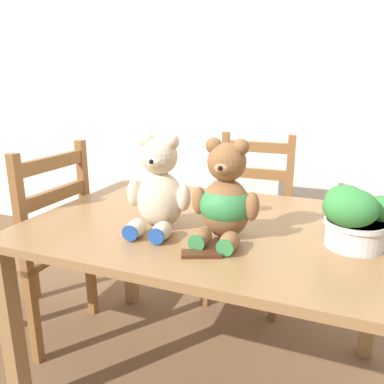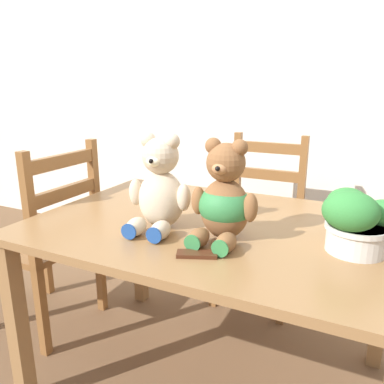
# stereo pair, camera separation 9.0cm
# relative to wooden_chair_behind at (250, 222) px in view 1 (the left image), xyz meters

# --- Properties ---
(wall_back) EXTENTS (8.00, 0.04, 2.60)m
(wall_back) POSITION_rel_wooden_chair_behind_xyz_m (0.02, 0.56, 0.84)
(wall_back) COLOR silver
(wall_back) RESTS_ON ground_plane
(dining_table) EXTENTS (1.35, 0.94, 0.72)m
(dining_table) POSITION_rel_wooden_chair_behind_xyz_m (0.02, -0.77, 0.17)
(dining_table) COLOR olive
(dining_table) RESTS_ON ground_plane
(wooden_chair_behind) EXTENTS (0.43, 0.39, 0.96)m
(wooden_chair_behind) POSITION_rel_wooden_chair_behind_xyz_m (0.00, 0.00, 0.00)
(wooden_chair_behind) COLOR brown
(wooden_chair_behind) RESTS_ON ground_plane
(wooden_chair_side) EXTENTS (0.45, 0.46, 0.97)m
(wooden_chair_side) POSITION_rel_wooden_chair_behind_xyz_m (-0.90, -0.74, 0.02)
(wooden_chair_side) COLOR brown
(wooden_chair_side) RESTS_ON ground_plane
(teddy_bear_left) EXTENTS (0.24, 0.25, 0.34)m
(teddy_bear_left) POSITION_rel_wooden_chair_behind_xyz_m (-0.13, -0.90, 0.41)
(teddy_bear_left) COLOR beige
(teddy_bear_left) RESTS_ON dining_table
(teddy_bear_right) EXTENTS (0.24, 0.24, 0.34)m
(teddy_bear_right) POSITION_rel_wooden_chair_behind_xyz_m (0.11, -0.90, 0.40)
(teddy_bear_right) COLOR brown
(teddy_bear_right) RESTS_ON dining_table
(potted_plant) EXTENTS (0.24, 0.22, 0.21)m
(potted_plant) POSITION_rel_wooden_chair_behind_xyz_m (0.51, -0.82, 0.37)
(potted_plant) COLOR beige
(potted_plant) RESTS_ON dining_table
(chocolate_bar) EXTENTS (0.13, 0.09, 0.01)m
(chocolate_bar) POSITION_rel_wooden_chair_behind_xyz_m (0.09, -1.06, 0.27)
(chocolate_bar) COLOR #472314
(chocolate_bar) RESTS_ON dining_table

